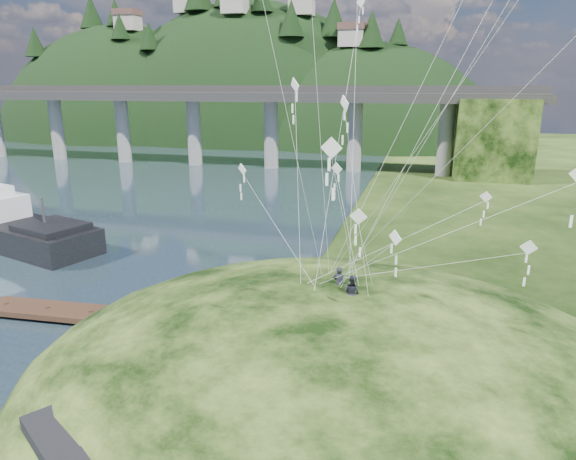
# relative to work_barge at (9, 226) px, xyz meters

# --- Properties ---
(ground) EXTENTS (320.00, 320.00, 0.00)m
(ground) POSITION_rel_work_barge_xyz_m (27.67, -17.89, -1.81)
(ground) COLOR black
(ground) RESTS_ON ground
(grass_hill) EXTENTS (36.00, 32.00, 13.00)m
(grass_hill) POSITION_rel_work_barge_xyz_m (35.67, -15.89, -3.31)
(grass_hill) COLOR black
(grass_hill) RESTS_ON ground
(bridge) EXTENTS (160.00, 11.00, 15.00)m
(bridge) POSITION_rel_work_barge_xyz_m (1.22, 52.18, 7.89)
(bridge) COLOR #2D2B2B
(bridge) RESTS_ON ground
(far_ridge) EXTENTS (153.00, 70.00, 94.50)m
(far_ridge) POSITION_rel_work_barge_xyz_m (-15.91, 104.28, -9.25)
(far_ridge) COLOR black
(far_ridge) RESTS_ON ground
(work_barge) EXTENTS (21.45, 11.40, 7.24)m
(work_barge) POSITION_rel_work_barge_xyz_m (0.00, 0.00, 0.00)
(work_barge) COLOR black
(work_barge) RESTS_ON ground
(wooden_dock) EXTENTS (15.24, 3.35, 1.08)m
(wooden_dock) POSITION_rel_work_barge_xyz_m (18.38, -13.01, -1.34)
(wooden_dock) COLOR #331E14
(wooden_dock) RESTS_ON ground
(kite_flyers) EXTENTS (1.81, 2.02, 1.92)m
(kite_flyers) POSITION_rel_work_barge_xyz_m (35.78, -15.20, 4.11)
(kite_flyers) COLOR #23252F
(kite_flyers) RESTS_ON ground
(kite_swarm) EXTENTS (17.29, 16.26, 21.37)m
(kite_swarm) POSITION_rel_work_barge_xyz_m (38.19, -16.22, 13.91)
(kite_swarm) COLOR white
(kite_swarm) RESTS_ON ground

